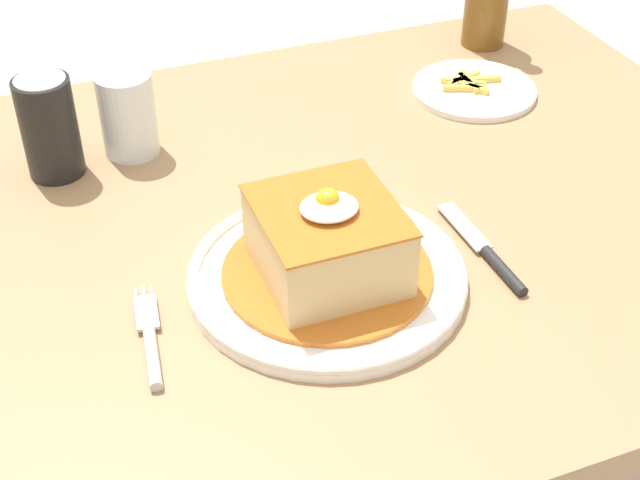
{
  "coord_description": "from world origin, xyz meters",
  "views": [
    {
      "loc": [
        -0.28,
        -0.78,
        1.35
      ],
      "look_at": [
        -0.01,
        -0.1,
        0.79
      ],
      "focal_mm": 51.03,
      "sensor_mm": 36.0,
      "label": 1
    }
  ],
  "objects_px": {
    "fork": "(151,343)",
    "soda_can": "(49,127)",
    "main_plate": "(327,275)",
    "side_plate_fries": "(473,89)",
    "knife": "(492,257)",
    "drinking_glass": "(129,119)"
  },
  "relations": [
    {
      "from": "fork",
      "to": "soda_can",
      "type": "height_order",
      "value": "soda_can"
    },
    {
      "from": "main_plate",
      "to": "soda_can",
      "type": "xyz_separation_m",
      "value": [
        -0.23,
        0.31,
        0.05
      ]
    },
    {
      "from": "soda_can",
      "to": "side_plate_fries",
      "type": "height_order",
      "value": "soda_can"
    },
    {
      "from": "main_plate",
      "to": "knife",
      "type": "xyz_separation_m",
      "value": [
        0.17,
        -0.03,
        -0.0
      ]
    },
    {
      "from": "soda_can",
      "to": "drinking_glass",
      "type": "bearing_deg",
      "value": 8.57
    },
    {
      "from": "knife",
      "to": "side_plate_fries",
      "type": "height_order",
      "value": "side_plate_fries"
    },
    {
      "from": "knife",
      "to": "soda_can",
      "type": "distance_m",
      "value": 0.53
    },
    {
      "from": "main_plate",
      "to": "soda_can",
      "type": "distance_m",
      "value": 0.39
    },
    {
      "from": "fork",
      "to": "side_plate_fries",
      "type": "relative_size",
      "value": 0.83
    },
    {
      "from": "soda_can",
      "to": "knife",
      "type": "bearing_deg",
      "value": -40.55
    },
    {
      "from": "drinking_glass",
      "to": "soda_can",
      "type": "bearing_deg",
      "value": -171.43
    },
    {
      "from": "side_plate_fries",
      "to": "main_plate",
      "type": "bearing_deg",
      "value": -137.95
    },
    {
      "from": "main_plate",
      "to": "side_plate_fries",
      "type": "relative_size",
      "value": 1.68
    },
    {
      "from": "fork",
      "to": "knife",
      "type": "relative_size",
      "value": 0.86
    },
    {
      "from": "soda_can",
      "to": "main_plate",
      "type": "bearing_deg",
      "value": -53.9
    },
    {
      "from": "fork",
      "to": "side_plate_fries",
      "type": "bearing_deg",
      "value": 32.3
    },
    {
      "from": "main_plate",
      "to": "fork",
      "type": "distance_m",
      "value": 0.19
    },
    {
      "from": "fork",
      "to": "soda_can",
      "type": "distance_m",
      "value": 0.34
    },
    {
      "from": "knife",
      "to": "fork",
      "type": "bearing_deg",
      "value": 179.5
    },
    {
      "from": "knife",
      "to": "soda_can",
      "type": "height_order",
      "value": "soda_can"
    },
    {
      "from": "knife",
      "to": "side_plate_fries",
      "type": "relative_size",
      "value": 0.97
    },
    {
      "from": "main_plate",
      "to": "fork",
      "type": "bearing_deg",
      "value": -171.35
    }
  ]
}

